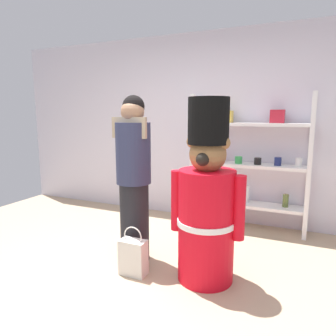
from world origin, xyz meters
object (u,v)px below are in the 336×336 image
merchandise_shelf (248,161)px  shopping_bag (133,257)px  person_shopper (134,177)px  teddy_bear_guard (207,205)px

merchandise_shelf → shopping_bag: 1.99m
person_shopper → shopping_bag: 0.76m
merchandise_shelf → person_shopper: 1.67m
teddy_bear_guard → shopping_bag: bearing=-162.6°
shopping_bag → merchandise_shelf: bearing=66.5°
merchandise_shelf → person_shopper: bearing=-121.7°
teddy_bear_guard → merchandise_shelf: bearing=86.3°
teddy_bear_guard → shopping_bag: 0.86m
merchandise_shelf → shopping_bag: merchandise_shelf is taller
shopping_bag → person_shopper: bearing=116.8°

